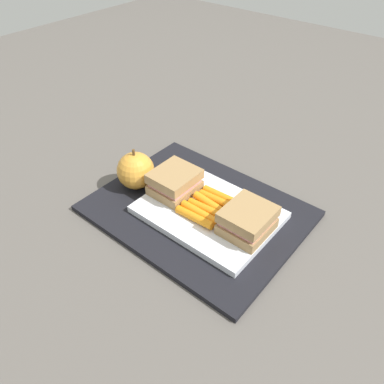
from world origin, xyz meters
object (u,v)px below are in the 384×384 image
object	(u,v)px
sandwich_half_left	(248,220)
apple	(136,171)
food_tray	(209,212)
carrot_sticks_bundle	(209,207)
sandwich_half_right	(175,182)

from	to	relation	value
sandwich_half_left	apple	xyz separation A→B (m)	(0.23, 0.02, 0.00)
food_tray	carrot_sticks_bundle	bearing A→B (deg)	179.99
food_tray	sandwich_half_right	world-z (taller)	sandwich_half_right
sandwich_half_left	sandwich_half_right	distance (m)	0.16
food_tray	carrot_sticks_bundle	distance (m)	0.01
sandwich_half_right	sandwich_half_left	bearing A→B (deg)	180.00
food_tray	carrot_sticks_bundle	size ratio (longest dim) A/B	2.65
sandwich_half_right	carrot_sticks_bundle	xyz separation A→B (m)	(-0.08, 0.00, -0.02)
sandwich_half_right	apple	distance (m)	0.08
carrot_sticks_bundle	apple	world-z (taller)	apple
sandwich_half_left	food_tray	bearing A→B (deg)	0.00
sandwich_half_left	carrot_sticks_bundle	size ratio (longest dim) A/B	0.92
apple	sandwich_half_left	bearing A→B (deg)	-174.64
food_tray	apple	bearing A→B (deg)	8.02
sandwich_half_right	apple	bearing A→B (deg)	15.76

